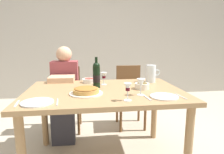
{
  "coord_description": "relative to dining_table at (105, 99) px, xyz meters",
  "views": [
    {
      "loc": [
        -0.17,
        -1.84,
        1.23
      ],
      "look_at": [
        0.09,
        0.1,
        0.87
      ],
      "focal_mm": 31.37,
      "sensor_mm": 36.0,
      "label": 1
    }
  ],
  "objects": [
    {
      "name": "salad_bowl",
      "position": [
        -0.14,
        0.38,
        0.12
      ],
      "size": [
        0.16,
        0.16,
        0.05
      ],
      "color": "white",
      "rests_on": "dining_table"
    },
    {
      "name": "fork_left_setting",
      "position": [
        0.33,
        -0.31,
        0.09
      ],
      "size": [
        0.03,
        0.16,
        0.0
      ],
      "primitive_type": "cube",
      "rotation": [
        0.0,
        0.0,
        1.65
      ],
      "color": "silver",
      "rests_on": "dining_table"
    },
    {
      "name": "dining_table",
      "position": [
        0.0,
        0.0,
        0.0
      ],
      "size": [
        1.5,
        1.0,
        0.76
      ],
      "color": "#9E7A51",
      "rests_on": "ground"
    },
    {
      "name": "baked_tart",
      "position": [
        -0.18,
        -0.11,
        0.12
      ],
      "size": [
        0.3,
        0.3,
        0.06
      ],
      "color": "silver",
      "rests_on": "dining_table"
    },
    {
      "name": "wine_bottle",
      "position": [
        -0.07,
        0.11,
        0.22
      ],
      "size": [
        0.07,
        0.07,
        0.31
      ],
      "color": "black",
      "rests_on": "dining_table"
    },
    {
      "name": "wine_glass_left_diner",
      "position": [
        0.15,
        -0.36,
        0.19
      ],
      "size": [
        0.06,
        0.06,
        0.14
      ],
      "color": "silver",
      "rests_on": "dining_table"
    },
    {
      "name": "knife_left_setting",
      "position": [
        0.63,
        -0.31,
        0.09
      ],
      "size": [
        0.02,
        0.18,
        0.0
      ],
      "primitive_type": "cube",
      "rotation": [
        0.0,
        0.0,
        1.65
      ],
      "color": "silver",
      "rests_on": "dining_table"
    },
    {
      "name": "chair_left",
      "position": [
        -0.45,
        0.88,
        -0.17
      ],
      "size": [
        0.41,
        0.41,
        0.87
      ],
      "rotation": [
        0.0,
        0.0,
        3.11
      ],
      "color": "brown",
      "rests_on": "ground"
    },
    {
      "name": "wine_glass_right_diner",
      "position": [
        0.3,
        -0.22,
        0.2
      ],
      "size": [
        0.07,
        0.07,
        0.15
      ],
      "color": "silver",
      "rests_on": "dining_table"
    },
    {
      "name": "olive_bowl",
      "position": [
        0.38,
        -0.0,
        0.13
      ],
      "size": [
        0.14,
        0.14,
        0.07
      ],
      "color": "silver",
      "rests_on": "dining_table"
    },
    {
      "name": "spoon_right_setting",
      "position": [
        -0.7,
        -0.33,
        0.09
      ],
      "size": [
        0.03,
        0.16,
        0.0
      ],
      "primitive_type": "cube",
      "rotation": [
        0.0,
        0.0,
        1.7
      ],
      "color": "silver",
      "rests_on": "dining_table"
    },
    {
      "name": "back_wall",
      "position": [
        0.0,
        2.52,
        0.73
      ],
      "size": [
        8.0,
        0.1,
        2.8
      ],
      "primitive_type": "cube",
      "color": "#B2ADA3",
      "rests_on": "ground"
    },
    {
      "name": "dinner_plate_left_setting",
      "position": [
        0.48,
        -0.31,
        0.1
      ],
      "size": [
        0.23,
        0.23,
        0.01
      ],
      "primitive_type": "cylinder",
      "color": "white",
      "rests_on": "dining_table"
    },
    {
      "name": "chair_right",
      "position": [
        0.45,
        0.87,
        -0.17
      ],
      "size": [
        0.4,
        0.4,
        0.87
      ],
      "rotation": [
        0.0,
        0.0,
        3.13
      ],
      "color": "brown",
      "rests_on": "ground"
    },
    {
      "name": "water_pitcher",
      "position": [
        0.57,
        0.3,
        0.18
      ],
      "size": [
        0.16,
        0.11,
        0.2
      ],
      "color": "silver",
      "rests_on": "dining_table"
    },
    {
      "name": "diner_left",
      "position": [
        -0.45,
        0.64,
        -0.05
      ],
      "size": [
        0.35,
        0.51,
        1.16
      ],
      "rotation": [
        0.0,
        0.0,
        3.11
      ],
      "color": "#8E3D42",
      "rests_on": "ground"
    },
    {
      "name": "wine_glass_centre",
      "position": [
        0.02,
        0.24,
        0.19
      ],
      "size": [
        0.07,
        0.07,
        0.14
      ],
      "color": "silver",
      "rests_on": "dining_table"
    },
    {
      "name": "knife_right_setting",
      "position": [
        -0.4,
        -0.33,
        0.09
      ],
      "size": [
        0.03,
        0.18,
        0.0
      ],
      "primitive_type": "cube",
      "rotation": [
        0.0,
        0.0,
        1.68
      ],
      "color": "silver",
      "rests_on": "dining_table"
    },
    {
      "name": "dinner_plate_right_setting",
      "position": [
        -0.55,
        -0.33,
        0.1
      ],
      "size": [
        0.25,
        0.25,
        0.01
      ],
      "primitive_type": "cylinder",
      "color": "silver",
      "rests_on": "dining_table"
    }
  ]
}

